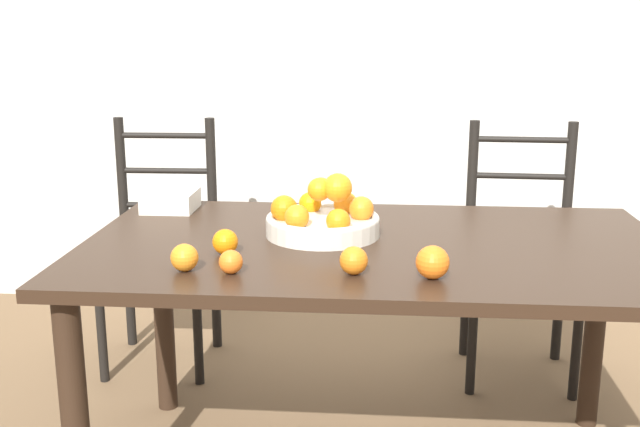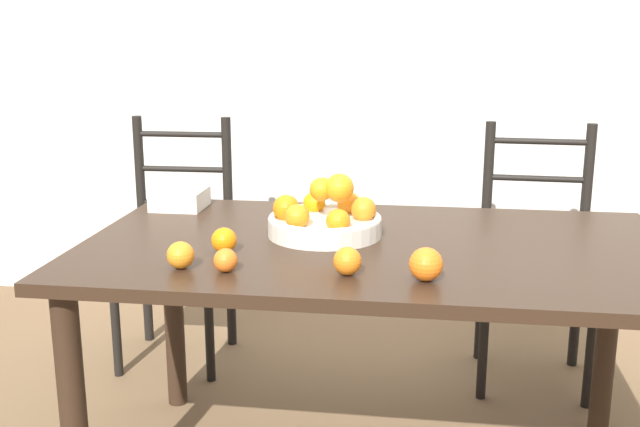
{
  "view_description": "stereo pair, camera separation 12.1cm",
  "coord_description": "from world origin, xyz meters",
  "px_view_note": "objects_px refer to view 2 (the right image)",
  "views": [
    {
      "loc": [
        0.01,
        -2.06,
        1.35
      ],
      "look_at": [
        -0.15,
        -0.04,
        0.85
      ],
      "focal_mm": 42.0,
      "sensor_mm": 36.0,
      "label": 1
    },
    {
      "loc": [
        0.13,
        -2.05,
        1.35
      ],
      "look_at": [
        -0.15,
        -0.04,
        0.85
      ],
      "focal_mm": 42.0,
      "sensor_mm": 36.0,
      "label": 2
    }
  ],
  "objects_px": {
    "orange_loose_2": "(426,264)",
    "chair_left": "(176,246)",
    "orange_loose_1": "(225,260)",
    "chair_right": "(535,261)",
    "book_stack": "(180,199)",
    "orange_loose_0": "(181,255)",
    "fruit_bowl": "(325,218)",
    "orange_loose_4": "(347,261)",
    "orange_loose_3": "(224,240)"
  },
  "relations": [
    {
      "from": "fruit_bowl",
      "to": "chair_left",
      "type": "height_order",
      "value": "chair_left"
    },
    {
      "from": "orange_loose_4",
      "to": "orange_loose_1",
      "type": "bearing_deg",
      "value": -176.48
    },
    {
      "from": "orange_loose_1",
      "to": "chair_right",
      "type": "height_order",
      "value": "chair_right"
    },
    {
      "from": "orange_loose_4",
      "to": "chair_left",
      "type": "relative_size",
      "value": 0.07
    },
    {
      "from": "orange_loose_3",
      "to": "book_stack",
      "type": "relative_size",
      "value": 0.41
    },
    {
      "from": "orange_loose_3",
      "to": "chair_left",
      "type": "relative_size",
      "value": 0.07
    },
    {
      "from": "orange_loose_0",
      "to": "fruit_bowl",
      "type": "bearing_deg",
      "value": 48.56
    },
    {
      "from": "book_stack",
      "to": "chair_right",
      "type": "bearing_deg",
      "value": 20.65
    },
    {
      "from": "fruit_bowl",
      "to": "orange_loose_2",
      "type": "height_order",
      "value": "fruit_bowl"
    },
    {
      "from": "orange_loose_0",
      "to": "book_stack",
      "type": "relative_size",
      "value": 0.42
    },
    {
      "from": "orange_loose_1",
      "to": "orange_loose_3",
      "type": "relative_size",
      "value": 0.87
    },
    {
      "from": "orange_loose_0",
      "to": "chair_left",
      "type": "bearing_deg",
      "value": 109.89
    },
    {
      "from": "chair_right",
      "to": "book_stack",
      "type": "relative_size",
      "value": 5.95
    },
    {
      "from": "orange_loose_4",
      "to": "chair_right",
      "type": "bearing_deg",
      "value": 60.74
    },
    {
      "from": "fruit_bowl",
      "to": "orange_loose_3",
      "type": "relative_size",
      "value": 4.84
    },
    {
      "from": "chair_right",
      "to": "book_stack",
      "type": "height_order",
      "value": "chair_right"
    },
    {
      "from": "orange_loose_2",
      "to": "chair_right",
      "type": "xyz_separation_m",
      "value": [
        0.42,
        1.12,
        -0.32
      ]
    },
    {
      "from": "orange_loose_1",
      "to": "chair_left",
      "type": "relative_size",
      "value": 0.06
    },
    {
      "from": "fruit_bowl",
      "to": "chair_right",
      "type": "height_order",
      "value": "chair_right"
    },
    {
      "from": "orange_loose_2",
      "to": "orange_loose_0",
      "type": "bearing_deg",
      "value": 179.18
    },
    {
      "from": "orange_loose_1",
      "to": "book_stack",
      "type": "bearing_deg",
      "value": 117.29
    },
    {
      "from": "fruit_bowl",
      "to": "orange_loose_0",
      "type": "bearing_deg",
      "value": -131.44
    },
    {
      "from": "fruit_bowl",
      "to": "orange_loose_1",
      "type": "xyz_separation_m",
      "value": [
        -0.2,
        -0.37,
        -0.02
      ]
    },
    {
      "from": "orange_loose_2",
      "to": "chair_left",
      "type": "bearing_deg",
      "value": 132.26
    },
    {
      "from": "orange_loose_1",
      "to": "chair_right",
      "type": "distance_m",
      "value": 1.48
    },
    {
      "from": "orange_loose_2",
      "to": "orange_loose_3",
      "type": "height_order",
      "value": "orange_loose_2"
    },
    {
      "from": "orange_loose_1",
      "to": "chair_right",
      "type": "xyz_separation_m",
      "value": [
        0.92,
        1.12,
        -0.31
      ]
    },
    {
      "from": "orange_loose_0",
      "to": "orange_loose_4",
      "type": "distance_m",
      "value": 0.42
    },
    {
      "from": "orange_loose_4",
      "to": "chair_right",
      "type": "relative_size",
      "value": 0.07
    },
    {
      "from": "chair_left",
      "to": "chair_right",
      "type": "distance_m",
      "value": 1.44
    },
    {
      "from": "orange_loose_1",
      "to": "chair_left",
      "type": "bearing_deg",
      "value": 114.95
    },
    {
      "from": "orange_loose_0",
      "to": "orange_loose_1",
      "type": "distance_m",
      "value": 0.12
    },
    {
      "from": "chair_left",
      "to": "orange_loose_1",
      "type": "bearing_deg",
      "value": -66.32
    },
    {
      "from": "orange_loose_3",
      "to": "orange_loose_4",
      "type": "bearing_deg",
      "value": -22.08
    },
    {
      "from": "orange_loose_2",
      "to": "book_stack",
      "type": "xyz_separation_m",
      "value": [
        -0.83,
        0.65,
        -0.01
      ]
    },
    {
      "from": "orange_loose_4",
      "to": "chair_left",
      "type": "xyz_separation_m",
      "value": [
        -0.82,
        1.1,
        -0.31
      ]
    },
    {
      "from": "chair_left",
      "to": "book_stack",
      "type": "height_order",
      "value": "chair_left"
    },
    {
      "from": "orange_loose_1",
      "to": "book_stack",
      "type": "distance_m",
      "value": 0.73
    },
    {
      "from": "orange_loose_0",
      "to": "orange_loose_4",
      "type": "relative_size",
      "value": 0.99
    },
    {
      "from": "orange_loose_1",
      "to": "orange_loose_2",
      "type": "bearing_deg",
      "value": 0.15
    },
    {
      "from": "orange_loose_1",
      "to": "chair_left",
      "type": "distance_m",
      "value": 1.27
    },
    {
      "from": "chair_right",
      "to": "book_stack",
      "type": "xyz_separation_m",
      "value": [
        -1.25,
        -0.47,
        0.31
      ]
    },
    {
      "from": "orange_loose_4",
      "to": "chair_left",
      "type": "height_order",
      "value": "chair_left"
    },
    {
      "from": "chair_right",
      "to": "orange_loose_3",
      "type": "bearing_deg",
      "value": -132.99
    },
    {
      "from": "fruit_bowl",
      "to": "orange_loose_4",
      "type": "relative_size",
      "value": 4.72
    },
    {
      "from": "orange_loose_1",
      "to": "chair_left",
      "type": "height_order",
      "value": "chair_left"
    },
    {
      "from": "orange_loose_0",
      "to": "orange_loose_4",
      "type": "bearing_deg",
      "value": 1.17
    },
    {
      "from": "orange_loose_2",
      "to": "orange_loose_1",
      "type": "bearing_deg",
      "value": -179.85
    },
    {
      "from": "chair_left",
      "to": "fruit_bowl",
      "type": "bearing_deg",
      "value": -47.26
    },
    {
      "from": "orange_loose_0",
      "to": "chair_left",
      "type": "height_order",
      "value": "chair_left"
    }
  ]
}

